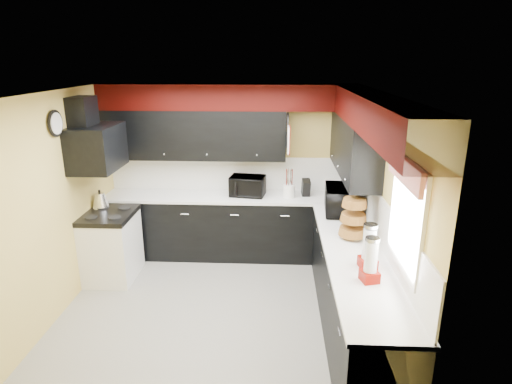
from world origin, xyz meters
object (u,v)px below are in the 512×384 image
(toaster_oven, at_px, (247,186))
(microwave, at_px, (342,200))
(kettle, at_px, (100,200))
(utensil_crock, at_px, (289,191))
(knife_block, at_px, (306,188))

(toaster_oven, height_order, microwave, microwave)
(toaster_oven, xyz_separation_m, kettle, (-1.94, -0.55, -0.06))
(microwave, height_order, utensil_crock, microwave)
(utensil_crock, relative_size, kettle, 0.84)
(utensil_crock, distance_m, knife_block, 0.25)
(utensil_crock, bearing_deg, toaster_oven, 174.92)
(knife_block, bearing_deg, utensil_crock, -170.50)
(toaster_oven, bearing_deg, microwave, -18.87)
(microwave, bearing_deg, knife_block, 36.14)
(microwave, height_order, knife_block, microwave)
(toaster_oven, height_order, utensil_crock, toaster_oven)
(microwave, relative_size, knife_block, 2.52)
(microwave, bearing_deg, kettle, 92.31)
(toaster_oven, distance_m, microwave, 1.42)
(microwave, relative_size, kettle, 2.82)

